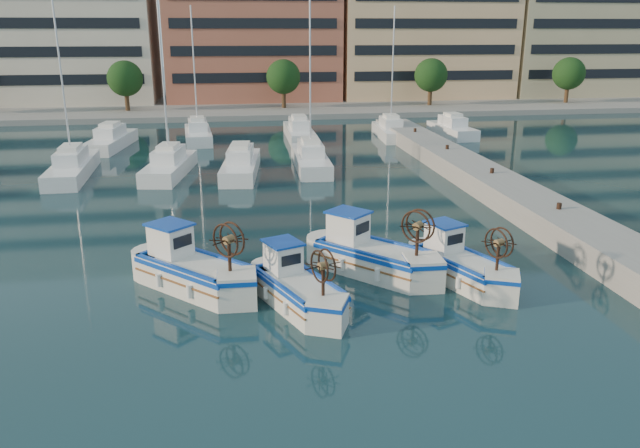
{
  "coord_description": "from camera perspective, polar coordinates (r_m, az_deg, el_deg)",
  "views": [
    {
      "loc": [
        -2.95,
        -21.23,
        9.66
      ],
      "look_at": [
        0.92,
        4.37,
        1.5
      ],
      "focal_mm": 35.0,
      "sensor_mm": 36.0,
      "label": 1
    }
  ],
  "objects": [
    {
      "name": "fishing_boat_d",
      "position": [
        25.33,
        12.71,
        -3.53
      ],
      "size": [
        3.25,
        4.58,
        2.76
      ],
      "rotation": [
        0.0,
        0.0,
        0.38
      ],
      "color": "silver",
      "rests_on": "ground"
    },
    {
      "name": "waterfront",
      "position": [
        87.14,
        -0.59,
        18.43
      ],
      "size": [
        180.0,
        40.0,
        25.6
      ],
      "color": "gray",
      "rests_on": "ground"
    },
    {
      "name": "ground",
      "position": [
        23.51,
        -0.63,
        -6.77
      ],
      "size": [
        300.0,
        300.0,
        0.0
      ],
      "primitive_type": "plane",
      "color": "#1A3B44",
      "rests_on": "ground"
    },
    {
      "name": "fishing_boat_a",
      "position": [
        24.49,
        -11.65,
        -3.97
      ],
      "size": [
        4.71,
        4.79,
        3.08
      ],
      "rotation": [
        0.0,
        0.0,
        0.76
      ],
      "color": "silver",
      "rests_on": "ground"
    },
    {
      "name": "quay",
      "position": [
        34.51,
        19.3,
        1.26
      ],
      "size": [
        3.0,
        60.0,
        1.2
      ],
      "primitive_type": "cube",
      "color": "gray",
      "rests_on": "ground"
    },
    {
      "name": "yacht_marina",
      "position": [
        49.88,
        -8.34,
        6.76
      ],
      "size": [
        40.53,
        22.9,
        11.5
      ],
      "color": "white",
      "rests_on": "ground"
    },
    {
      "name": "fishing_boat_b",
      "position": [
        22.63,
        -2.17,
        -5.69
      ],
      "size": [
        3.22,
        4.54,
        2.74
      ],
      "rotation": [
        0.0,
        0.0,
        0.38
      ],
      "color": "silver",
      "rests_on": "ground"
    },
    {
      "name": "fishing_boat_c",
      "position": [
        25.59,
        4.66,
        -2.7
      ],
      "size": [
        4.7,
        4.85,
        3.1
      ],
      "rotation": [
        0.0,
        0.0,
        0.75
      ],
      "color": "silver",
      "rests_on": "ground"
    }
  ]
}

